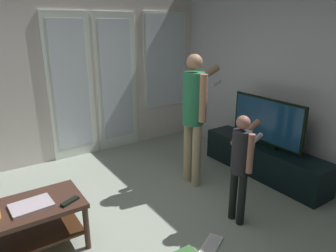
{
  "coord_description": "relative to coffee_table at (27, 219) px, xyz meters",
  "views": [
    {
      "loc": [
        -0.83,
        -2.1,
        1.89
      ],
      "look_at": [
        0.85,
        0.41,
        0.9
      ],
      "focal_mm": 33.13,
      "sensor_mm": 36.0,
      "label": 1
    }
  ],
  "objects": [
    {
      "name": "laptop_closed",
      "position": [
        0.04,
        -0.04,
        0.14
      ],
      "size": [
        0.34,
        0.25,
        0.02
      ],
      "primitive_type": "cube",
      "rotation": [
        0.0,
        0.0,
        0.06
      ],
      "color": "#B6A8B5",
      "rests_on": "coffee_table"
    },
    {
      "name": "loose_keyboard",
      "position": [
        1.28,
        -0.85,
        -0.32
      ],
      "size": [
        0.45,
        0.32,
        0.02
      ],
      "color": "white",
      "rests_on": "ground_plane"
    },
    {
      "name": "flat_screen_tv",
      "position": [
        2.84,
        -0.12,
        0.4
      ],
      "size": [
        0.08,
        1.05,
        0.62
      ],
      "color": "black",
      "rests_on": "tv_stand"
    },
    {
      "name": "person_adult",
      "position": [
        1.95,
        0.22,
        0.63
      ],
      "size": [
        0.7,
        0.43,
        1.58
      ],
      "color": "tan",
      "rests_on": "ground_plane"
    },
    {
      "name": "coffee_table",
      "position": [
        0.0,
        0.0,
        0.0
      ],
      "size": [
        0.92,
        0.52,
        0.45
      ],
      "color": "#3F261D",
      "rests_on": "ground_plane"
    },
    {
      "name": "person_child",
      "position": [
        1.82,
        -0.67,
        0.34
      ],
      "size": [
        0.5,
        0.3,
        1.11
      ],
      "color": "black",
      "rests_on": "ground_plane"
    },
    {
      "name": "tv_remote_black",
      "position": [
        0.33,
        -0.15,
        0.14
      ],
      "size": [
        0.18,
        0.12,
        0.02
      ],
      "primitive_type": "cube",
      "rotation": [
        0.0,
        0.0,
        0.42
      ],
      "color": "black",
      "rests_on": "coffee_table"
    },
    {
      "name": "wall_right_plain",
      "position": [
        3.18,
        -0.42,
        1.06
      ],
      "size": [
        0.06,
        4.69,
        2.77
      ],
      "color": "silver",
      "rests_on": "ground_plane"
    },
    {
      "name": "wall_back_with_doors",
      "position": [
        0.71,
        1.89,
        1.03
      ],
      "size": [
        5.26,
        0.09,
        2.8
      ],
      "color": "silver",
      "rests_on": "ground_plane"
    },
    {
      "name": "tv_stand",
      "position": [
        2.85,
        -0.13,
        -0.12
      ],
      "size": [
        0.4,
        1.75,
        0.41
      ],
      "color": "black",
      "rests_on": "ground_plane"
    }
  ]
}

